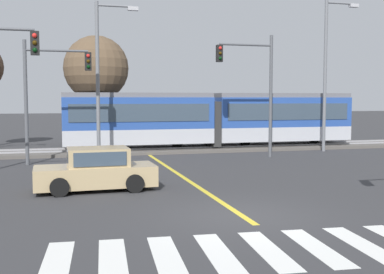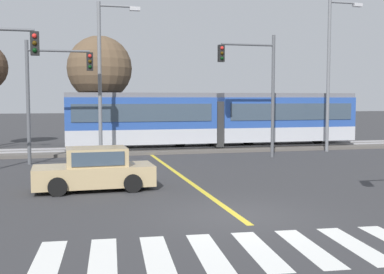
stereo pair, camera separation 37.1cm
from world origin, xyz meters
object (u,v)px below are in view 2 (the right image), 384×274
at_px(sedan_crossing, 94,170).
at_px(bare_tree_west, 100,69).
at_px(traffic_light_far_right, 256,79).
at_px(street_lamp_centre, 104,70).
at_px(light_rail_tram, 215,118).
at_px(traffic_light_far_left, 50,84).
at_px(street_lamp_east, 331,66).

height_order(sedan_crossing, bare_tree_west, bare_tree_west).
relative_size(traffic_light_far_right, street_lamp_centre, 0.81).
bearing_deg(traffic_light_far_right, light_rail_tram, 101.87).
bearing_deg(sedan_crossing, traffic_light_far_right, 39.46).
height_order(light_rail_tram, sedan_crossing, light_rail_tram).
bearing_deg(street_lamp_centre, bare_tree_west, 88.66).
bearing_deg(traffic_light_far_left, traffic_light_far_right, -0.54).
xyz_separation_m(sedan_crossing, traffic_light_far_left, (-1.77, 7.54, 3.27)).
bearing_deg(sedan_crossing, street_lamp_east, 32.43).
bearing_deg(street_lamp_east, traffic_light_far_left, -173.84).
bearing_deg(bare_tree_west, light_rail_tram, -27.10).
bearing_deg(light_rail_tram, traffic_light_far_right, -78.13).
bearing_deg(street_lamp_centre, light_rail_tram, 23.97).
bearing_deg(sedan_crossing, traffic_light_far_left, 103.23).
distance_m(street_lamp_centre, street_lamp_east, 13.74).
bearing_deg(light_rail_tram, street_lamp_centre, -156.03).
bearing_deg(sedan_crossing, street_lamp_centre, 83.98).
bearing_deg(traffic_light_far_left, street_lamp_centre, 25.94).
bearing_deg(traffic_light_far_right, street_lamp_east, 18.45).
bearing_deg(street_lamp_east, sedan_crossing, -147.57).
xyz_separation_m(traffic_light_far_right, bare_tree_west, (-7.94, 8.16, 0.94)).
xyz_separation_m(light_rail_tram, traffic_light_far_left, (-9.84, -4.49, 1.92)).
distance_m(street_lamp_centre, bare_tree_west, 6.76).
xyz_separation_m(street_lamp_centre, street_lamp_east, (13.72, 0.46, 0.47)).
bearing_deg(sedan_crossing, bare_tree_west, 86.00).
relative_size(light_rail_tram, street_lamp_east, 2.00).
height_order(light_rail_tram, street_lamp_east, street_lamp_east).
relative_size(light_rail_tram, traffic_light_far_left, 3.04).
relative_size(light_rail_tram, street_lamp_centre, 2.22).
xyz_separation_m(traffic_light_far_left, street_lamp_east, (16.43, 1.77, 1.26)).
bearing_deg(light_rail_tram, sedan_crossing, -123.86).
xyz_separation_m(light_rail_tram, bare_tree_west, (-6.98, 3.57, 3.21)).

